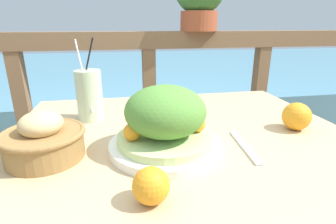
{
  "coord_description": "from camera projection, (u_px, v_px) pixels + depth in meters",
  "views": [
    {
      "loc": [
        -0.16,
        -0.64,
        1.05
      ],
      "look_at": [
        -0.04,
        0.02,
        0.82
      ],
      "focal_mm": 28.0,
      "sensor_mm": 36.0,
      "label": 1
    }
  ],
  "objects": [
    {
      "name": "orange_near_glass",
      "position": [
        297.0,
        116.0,
        0.74
      ],
      "size": [
        0.08,
        0.08,
        0.08
      ],
      "color": "orange",
      "rests_on": "patio_table"
    },
    {
      "name": "drink_glass",
      "position": [
        89.0,
        95.0,
        0.8
      ],
      "size": [
        0.08,
        0.08,
        0.25
      ],
      "color": "beige",
      "rests_on": "patio_table"
    },
    {
      "name": "orange_near_basket",
      "position": [
        151.0,
        186.0,
        0.44
      ],
      "size": [
        0.06,
        0.06,
        0.06
      ],
      "color": "orange",
      "rests_on": "patio_table"
    },
    {
      "name": "bread_basket",
      "position": [
        44.0,
        139.0,
        0.58
      ],
      "size": [
        0.18,
        0.18,
        0.11
      ],
      "color": "olive",
      "rests_on": "patio_table"
    },
    {
      "name": "knife",
      "position": [
        244.0,
        146.0,
        0.64
      ],
      "size": [
        0.03,
        0.18,
        0.0
      ],
      "color": "silver",
      "rests_on": "patio_table"
    },
    {
      "name": "patio_table",
      "position": [
        182.0,
        172.0,
        0.75
      ],
      "size": [
        0.94,
        0.82,
        0.76
      ],
      "color": "tan",
      "rests_on": "ground_plane"
    },
    {
      "name": "railing_fence",
      "position": [
        149.0,
        88.0,
        1.5
      ],
      "size": [
        2.8,
        0.08,
        1.01
      ],
      "color": "brown",
      "rests_on": "ground_plane"
    },
    {
      "name": "sea_backdrop",
      "position": [
        131.0,
        80.0,
        3.98
      ],
      "size": [
        12.0,
        4.0,
        0.45
      ],
      "color": "#568EA8",
      "rests_on": "ground_plane"
    },
    {
      "name": "salad_plate",
      "position": [
        165.0,
        123.0,
        0.61
      ],
      "size": [
        0.27,
        0.27,
        0.16
      ],
      "color": "white",
      "rests_on": "patio_table"
    }
  ]
}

